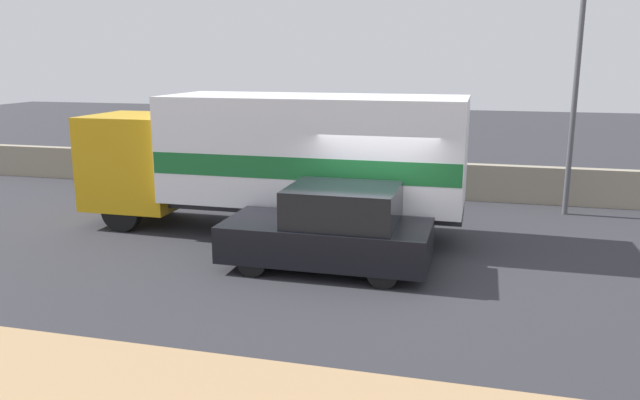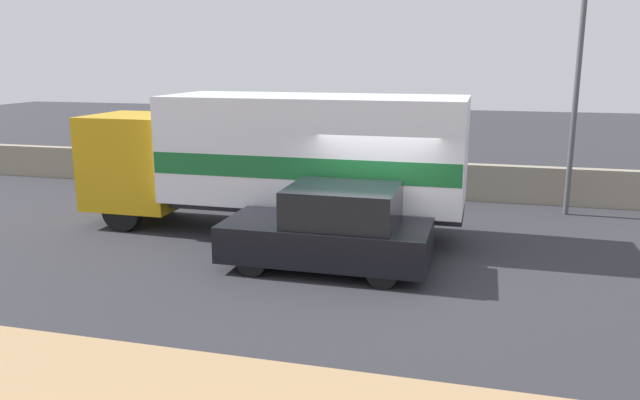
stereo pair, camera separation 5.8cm
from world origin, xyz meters
The scene contains 5 objects.
ground_plane centered at (0.00, 0.00, 0.00)m, with size 80.00×80.00×0.00m, color #2D2D33.
stone_wall_backdrop centered at (0.00, 6.68, 0.53)m, with size 60.00×0.35×1.05m.
street_lamp centered at (4.25, 5.55, 3.53)m, with size 0.56×0.28×5.99m.
box_truck centered at (-2.45, 2.05, 1.82)m, with size 9.01×2.58×3.21m.
car_hatchback centered at (-0.70, -0.27, 0.79)m, with size 4.00×1.86×1.64m.
Camera 2 is at (2.08, -11.57, 4.02)m, focal length 35.00 mm.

